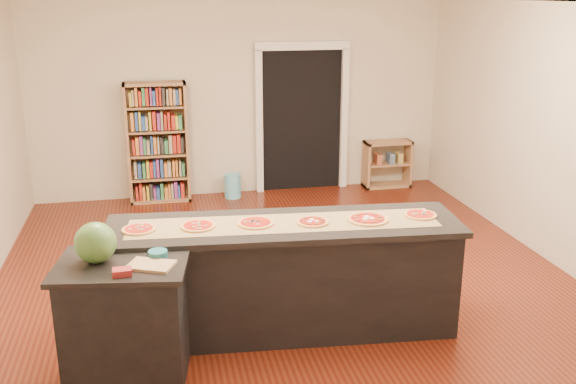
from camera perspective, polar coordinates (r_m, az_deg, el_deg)
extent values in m
cube|color=beige|center=(6.05, 0.39, 3.06)|extent=(6.00, 7.00, 2.80)
cube|color=#5B1F0F|center=(6.54, 0.37, -8.89)|extent=(6.00, 7.00, 0.01)
cube|color=white|center=(5.86, 0.42, 16.41)|extent=(6.00, 7.00, 0.01)
cube|color=black|center=(9.64, 1.21, 6.36)|extent=(1.20, 0.02, 2.10)
cube|color=silver|center=(9.47, -2.59, 6.15)|extent=(0.10, 0.08, 2.10)
cube|color=silver|center=(9.76, 5.01, 6.44)|extent=(0.10, 0.08, 2.10)
cube|color=silver|center=(9.44, 1.32, 12.87)|extent=(1.40, 0.08, 0.12)
cube|color=black|center=(5.69, -0.35, -7.79)|extent=(2.96, 0.74, 0.95)
cube|color=black|center=(5.50, -0.36, -3.05)|extent=(3.04, 0.82, 0.05)
cube|color=black|center=(5.19, -14.17, -11.18)|extent=(0.89, 0.63, 0.92)
cube|color=black|center=(4.98, -14.58, -6.29)|extent=(0.98, 0.71, 0.04)
cube|color=#A57950|center=(9.25, -11.51, 4.30)|extent=(0.85, 0.30, 1.71)
cube|color=#A57950|center=(9.99, 8.80, 2.49)|extent=(0.72, 0.31, 0.72)
cylinder|color=#65C1E2|center=(9.42, -4.95, 0.55)|extent=(0.24, 0.24, 0.35)
cube|color=olive|center=(5.48, -0.35, -2.80)|extent=(2.67, 0.70, 0.00)
sphere|color=#144214|center=(4.98, -16.74, -4.33)|extent=(0.31, 0.31, 0.31)
cube|color=tan|center=(4.85, -12.08, -6.38)|extent=(0.39, 0.33, 0.02)
cube|color=maroon|center=(4.75, -14.53, -6.90)|extent=(0.14, 0.10, 0.05)
cylinder|color=#195966|center=(4.99, -11.49, -5.44)|extent=(0.15, 0.15, 0.06)
cylinder|color=tan|center=(5.46, -13.12, -3.25)|extent=(0.28, 0.28, 0.02)
cylinder|color=#A5190C|center=(5.46, -13.12, -3.16)|extent=(0.23, 0.23, 0.00)
cylinder|color=tan|center=(5.44, -8.00, -3.02)|extent=(0.28, 0.28, 0.02)
cylinder|color=#A5190C|center=(5.44, -8.01, -2.93)|extent=(0.23, 0.23, 0.00)
cylinder|color=tan|center=(5.46, -2.90, -2.78)|extent=(0.31, 0.31, 0.02)
cylinder|color=#A5190C|center=(5.46, -2.90, -2.69)|extent=(0.26, 0.26, 0.00)
cylinder|color=tan|center=(5.49, 2.20, -2.67)|extent=(0.28, 0.28, 0.02)
cylinder|color=#A5190C|center=(5.49, 2.20, -2.58)|extent=(0.23, 0.23, 0.00)
cylinder|color=tan|center=(5.59, 7.10, -2.40)|extent=(0.35, 0.35, 0.02)
cylinder|color=#A5190C|center=(5.59, 7.11, -2.32)|extent=(0.28, 0.28, 0.00)
cylinder|color=tan|center=(5.77, 11.67, -2.00)|extent=(0.28, 0.28, 0.02)
cylinder|color=#A5190C|center=(5.77, 11.68, -1.92)|extent=(0.23, 0.23, 0.00)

